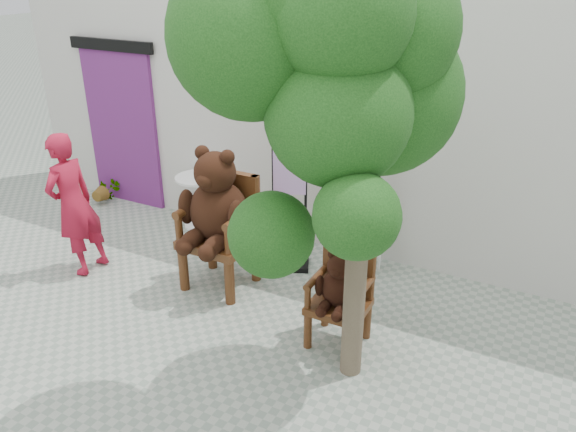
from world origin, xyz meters
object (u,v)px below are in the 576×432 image
Objects in this scene: chair_small at (340,289)px; tree at (338,76)px; cafe_table at (199,195)px; display_stand at (290,221)px; chair_big at (218,211)px; person at (74,205)px; stool_bucket at (372,219)px.

tree is at bearing -78.94° from chair_small.
display_stand reaches higher than cafe_table.
person is at bearing -164.60° from chair_big.
chair_big reaches higher than stool_bucket.
tree is at bearing -26.41° from chair_big.
tree is (1.16, -1.51, 1.99)m from display_stand.
cafe_table is 3.96m from tree.
chair_big is 0.99× the size of person.
person is 3.74m from tree.
stool_bucket is at bearing 99.23° from tree.
display_stand is at bearing -157.14° from stool_bucket.
person reaches higher than cafe_table.
person is 2.42m from display_stand.
tree is (0.30, -1.87, 1.93)m from stool_bucket.
cafe_table is 0.48× the size of stool_bucket.
cafe_table is at bearing 140.61° from display_stand.
chair_small is 0.64× the size of display_stand.
tree is (3.27, -0.37, 1.77)m from person.
tree reaches higher than stool_bucket.
cafe_table is at bearing 151.05° from chair_small.
chair_big is 0.90m from display_stand.
stool_bucket is at bearing 98.60° from chair_small.
display_stand reaches higher than stool_bucket.
chair_small is 1.42m from stool_bucket.
chair_small is at bearing 91.66° from person.
chair_big is 1.64× the size of chair_small.
person is 2.27× the size of cafe_table.
tree is (1.64, -0.82, 1.68)m from chair_big.
chair_small is at bearing -12.47° from chair_big.
tree is at bearing -35.32° from cafe_table.
person is at bearing 173.60° from tree.
chair_small is at bearing 101.06° from tree.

